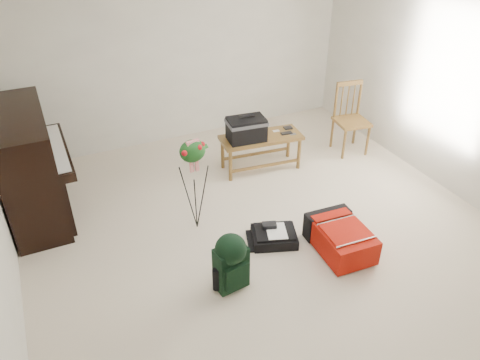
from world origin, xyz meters
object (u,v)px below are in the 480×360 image
bench (252,132)px  dining_chair (350,119)px  piano (30,168)px  green_backpack (231,260)px  red_suitcase (338,235)px  flower_stand (195,186)px  black_duffel (274,236)px

bench → dining_chair: dining_chair is taller
piano → green_backpack: size_ratio=2.48×
bench → red_suitcase: (0.13, -1.78, -0.42)m
bench → red_suitcase: bearing=-79.6°
dining_chair → flower_stand: (-2.60, -0.77, 0.07)m
piano → black_duffel: 2.80m
piano → flower_stand: size_ratio=1.32×
red_suitcase → flower_stand: size_ratio=0.66×
bench → dining_chair: size_ratio=1.12×
black_duffel → green_backpack: green_backpack is taller
piano → dining_chair: size_ratio=1.52×
piano → green_backpack: (1.53, -2.05, -0.27)m
dining_chair → flower_stand: flower_stand is taller
bench → black_duffel: (-0.42, -1.41, -0.51)m
dining_chair → green_backpack: dining_chair is taller
dining_chair → piano: bearing=-175.7°
bench → dining_chair: bearing=4.2°
piano → black_duffel: piano is taller
bench → green_backpack: bench is taller
dining_chair → red_suitcase: 2.24m
red_suitcase → black_duffel: bearing=149.4°
bench → black_duffel: bearing=-100.4°
green_backpack → flower_stand: 1.02m
dining_chair → red_suitcase: size_ratio=1.32×
piano → red_suitcase: size_ratio=2.01×
dining_chair → green_backpack: size_ratio=1.63×
black_duffel → green_backpack: size_ratio=0.94×
red_suitcase → flower_stand: 1.59m
dining_chair → flower_stand: 2.71m
flower_stand → bench: bearing=26.6°
black_duffel → flower_stand: (-0.66, 0.59, 0.48)m
piano → bench: (2.64, -0.23, -0.02)m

